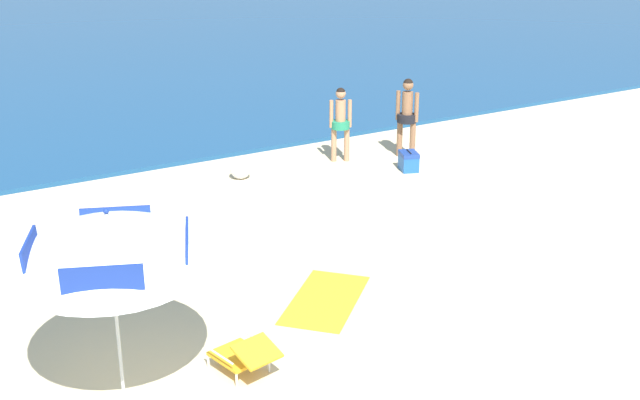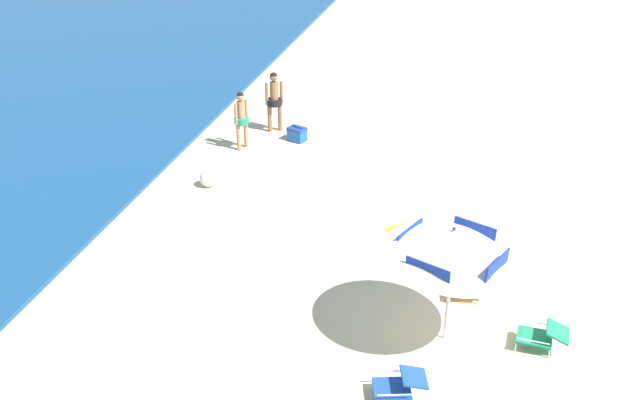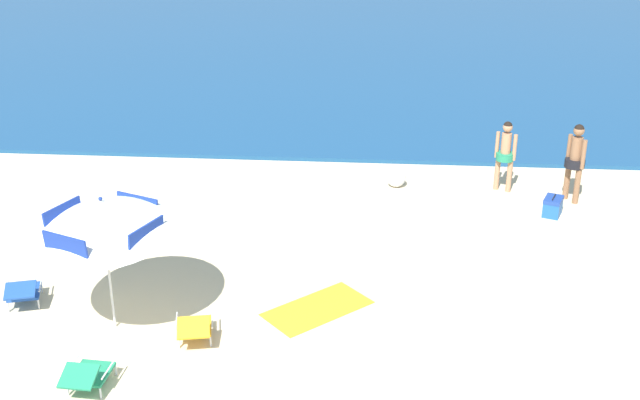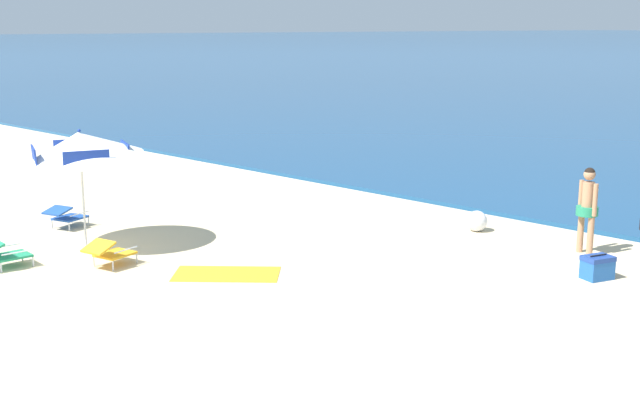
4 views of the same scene
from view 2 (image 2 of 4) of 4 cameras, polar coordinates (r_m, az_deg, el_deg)
name	(u,v)px [view 2 (image 2 of 4)]	position (r m, az deg, el deg)	size (l,w,h in m)	color
ground_plane	(579,286)	(16.14, 18.79, -6.09)	(800.00, 800.00, 0.00)	beige
beach_umbrella_striped_main	(453,244)	(13.02, 9.90, -3.23)	(2.88, 2.91, 2.37)	silver
lounge_chair_under_umbrella	(542,335)	(14.12, 16.29, -9.68)	(0.62, 0.91, 0.51)	#1E7F56
lounge_chair_beside_umbrella	(471,285)	(15.10, 11.19, -6.27)	(0.69, 0.96, 0.51)	gold
lounge_chair_facing_sea	(400,385)	(12.65, 5.97, -13.56)	(0.75, 0.97, 0.49)	#1E4799
person_standing_near_shore	(274,98)	(22.03, -3.44, 7.65)	(0.43, 0.46, 1.77)	#8C6042
person_standing_beside	(241,116)	(20.95, -5.90, 6.24)	(0.45, 0.40, 1.64)	tan
cooler_box	(297,134)	(21.62, -1.72, 4.95)	(0.51, 0.59, 0.43)	#1E56A8
beach_ball	(208,178)	(19.21, -8.34, 1.62)	(0.43, 0.43, 0.43)	white
beach_towel	(423,242)	(16.86, 7.70, -3.12)	(0.90, 1.80, 0.01)	gold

